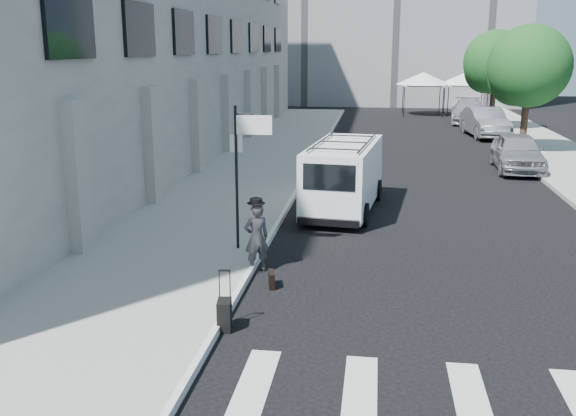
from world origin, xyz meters
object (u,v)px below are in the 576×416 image
(businessman, at_px, (257,238))
(parked_car_c, at_px, (468,111))
(suitcase, at_px, (224,315))
(parked_car_a, at_px, (518,152))
(briefcase, at_px, (271,279))
(parked_car_b, at_px, (485,122))
(cargo_van, at_px, (344,175))

(businessman, height_order, parked_car_c, businessman)
(suitcase, relative_size, parked_car_a, 0.24)
(businessman, distance_m, briefcase, 1.23)
(parked_car_a, relative_size, parked_car_c, 0.84)
(businessman, relative_size, parked_car_b, 0.31)
(parked_car_b, bearing_deg, businessman, -116.27)
(cargo_van, distance_m, parked_car_a, 10.14)
(suitcase, distance_m, parked_car_b, 28.68)
(parked_car_a, relative_size, parked_car_b, 0.90)
(suitcase, height_order, cargo_van, cargo_van)
(cargo_van, xyz_separation_m, parked_car_b, (7.05, 18.10, -0.26))
(cargo_van, bearing_deg, businessman, -99.00)
(parked_car_b, bearing_deg, parked_car_c, 83.53)
(parked_car_b, relative_size, parked_car_c, 0.93)
(cargo_van, bearing_deg, parked_car_c, 80.63)
(briefcase, bearing_deg, parked_car_b, 58.98)
(businessman, bearing_deg, cargo_van, -134.56)
(parked_car_a, bearing_deg, cargo_van, -129.18)
(briefcase, distance_m, suitcase, 2.28)
(businessman, distance_m, parked_car_a, 16.01)
(cargo_van, xyz_separation_m, parked_car_a, (6.74, 7.57, -0.32))
(businessman, bearing_deg, parked_car_c, -134.85)
(briefcase, relative_size, parked_car_b, 0.09)
(cargo_van, distance_m, parked_car_b, 19.43)
(cargo_van, bearing_deg, parked_car_b, 74.96)
(briefcase, xyz_separation_m, cargo_van, (1.16, 6.99, 0.93))
(parked_car_b, xyz_separation_m, parked_car_c, (0.00, 7.13, -0.04))
(parked_car_b, bearing_deg, suitcase, -114.13)
(suitcase, relative_size, cargo_van, 0.19)
(parked_car_c, bearing_deg, parked_car_b, -83.37)
(suitcase, relative_size, parked_car_c, 0.20)
(briefcase, xyz_separation_m, suitcase, (-0.49, -2.23, 0.12))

